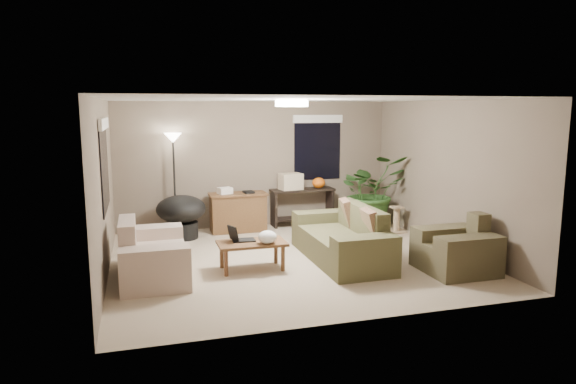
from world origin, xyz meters
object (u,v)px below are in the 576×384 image
object	(u,v)px
loveseat	(151,257)
houseplant	(371,199)
papasan_chair	(181,213)
coffee_table	(252,246)
desk	(238,212)
armchair	(457,251)
cat_scratching_post	(396,221)
floor_lamp	(173,150)
main_sofa	(343,241)
console_table	(302,204)

from	to	relation	value
loveseat	houseplant	size ratio (longest dim) A/B	1.09
houseplant	papasan_chair	bearing A→B (deg)	177.39
coffee_table	desk	bearing A→B (deg)	83.94
armchair	cat_scratching_post	world-z (taller)	armchair
armchair	loveseat	bearing A→B (deg)	167.47
houseplant	floor_lamp	bearing A→B (deg)	171.45
cat_scratching_post	loveseat	bearing A→B (deg)	-162.34
papasan_chair	floor_lamp	distance (m)	1.20
main_sofa	houseplant	world-z (taller)	houseplant
houseplant	cat_scratching_post	xyz separation A→B (m)	(0.31, -0.50, -0.36)
houseplant	loveseat	bearing A→B (deg)	-155.40
papasan_chair	armchair	bearing A→B (deg)	-39.92
coffee_table	desk	size ratio (longest dim) A/B	0.91
main_sofa	desk	distance (m)	2.63
console_table	cat_scratching_post	size ratio (longest dim) A/B	2.60
console_table	coffee_table	bearing A→B (deg)	-121.98
loveseat	cat_scratching_post	world-z (taller)	loveseat
armchair	floor_lamp	size ratio (longest dim) A/B	0.52
armchair	console_table	distance (m)	3.72
papasan_chair	cat_scratching_post	size ratio (longest dim) A/B	2.02
papasan_chair	houseplant	size ratio (longest dim) A/B	0.69
armchair	coffee_table	bearing A→B (deg)	162.17
houseplant	main_sofa	bearing A→B (deg)	-125.84
floor_lamp	houseplant	bearing A→B (deg)	-8.55
console_table	papasan_chair	bearing A→B (deg)	-170.56
papasan_chair	desk	bearing A→B (deg)	12.57
main_sofa	console_table	size ratio (longest dim) A/B	1.69
coffee_table	console_table	bearing A→B (deg)	58.02
coffee_table	floor_lamp	size ratio (longest dim) A/B	0.52
loveseat	floor_lamp	bearing A→B (deg)	78.46
main_sofa	papasan_chair	world-z (taller)	main_sofa
armchair	coffee_table	world-z (taller)	armchair
main_sofa	floor_lamp	bearing A→B (deg)	134.23
loveseat	houseplant	world-z (taller)	houseplant
desk	cat_scratching_post	distance (m)	3.06
papasan_chair	floor_lamp	xyz separation A→B (m)	(-0.07, 0.40, 1.13)
desk	papasan_chair	distance (m)	1.13
desk	cat_scratching_post	world-z (taller)	desk
main_sofa	loveseat	xyz separation A→B (m)	(-2.93, -0.07, 0.00)
armchair	coffee_table	xyz separation A→B (m)	(-2.86, 0.92, 0.06)
loveseat	cat_scratching_post	distance (m)	4.84
coffee_table	cat_scratching_post	bearing A→B (deg)	25.35
papasan_chair	floor_lamp	bearing A→B (deg)	100.46
coffee_table	houseplant	size ratio (longest dim) A/B	0.68
houseplant	console_table	bearing A→B (deg)	155.25
console_table	papasan_chair	distance (m)	2.49
console_table	houseplant	distance (m)	1.39
floor_lamp	console_table	bearing A→B (deg)	0.20
floor_lamp	cat_scratching_post	xyz separation A→B (m)	(4.09, -1.07, -1.38)
main_sofa	houseplant	bearing A→B (deg)	54.16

